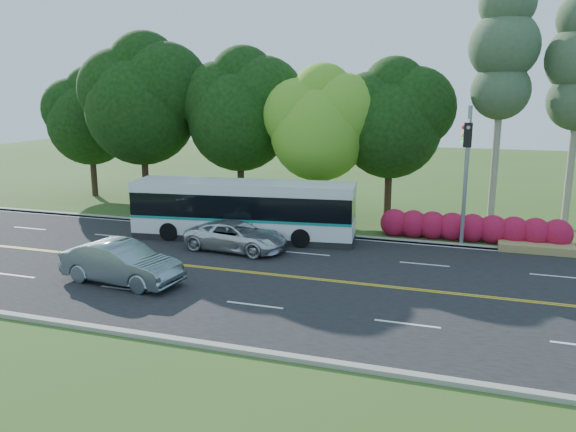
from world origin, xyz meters
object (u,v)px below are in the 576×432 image
(traffic_signal, at_px, (467,158))
(transit_bus, at_px, (243,211))
(suv, at_px, (237,236))
(sedan, at_px, (122,263))

(traffic_signal, relative_size, transit_bus, 0.59)
(suv, bearing_deg, transit_bus, 19.32)
(traffic_signal, height_order, suv, traffic_signal)
(traffic_signal, relative_size, suv, 1.38)
(suv, bearing_deg, traffic_signal, -71.88)
(traffic_signal, bearing_deg, transit_bus, -178.89)
(traffic_signal, relative_size, sedan, 1.37)
(sedan, relative_size, suv, 1.01)
(traffic_signal, xyz_separation_m, suv, (-10.49, -2.37, -3.95))
(traffic_signal, distance_m, transit_bus, 11.46)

